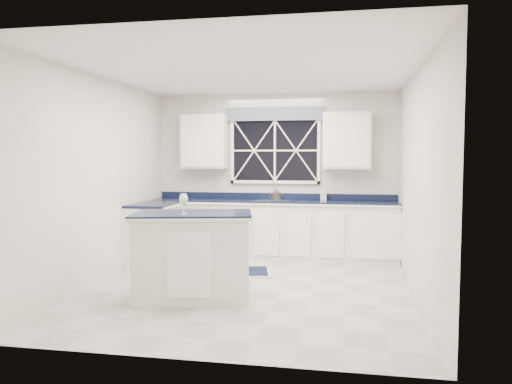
% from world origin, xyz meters
% --- Properties ---
extents(ground, '(4.50, 4.50, 0.00)m').
position_xyz_m(ground, '(0.00, 0.00, 0.00)').
color(ground, '#AFAFAA').
rests_on(ground, ground).
extents(back_wall, '(4.00, 0.10, 2.70)m').
position_xyz_m(back_wall, '(0.00, 2.25, 1.35)').
color(back_wall, silver).
rests_on(back_wall, ground).
extents(base_cabinets, '(3.99, 1.60, 0.90)m').
position_xyz_m(base_cabinets, '(-0.33, 1.78, 0.45)').
color(base_cabinets, white).
rests_on(base_cabinets, ground).
extents(countertop, '(3.98, 0.64, 0.04)m').
position_xyz_m(countertop, '(0.00, 1.95, 0.92)').
color(countertop, black).
rests_on(countertop, base_cabinets).
extents(dishwasher, '(0.60, 0.58, 0.82)m').
position_xyz_m(dishwasher, '(-1.10, 1.95, 0.41)').
color(dishwasher, black).
rests_on(dishwasher, ground).
extents(window, '(1.65, 0.09, 1.26)m').
position_xyz_m(window, '(0.00, 2.20, 1.83)').
color(window, black).
rests_on(window, ground).
extents(upper_cabinets, '(3.10, 0.34, 0.90)m').
position_xyz_m(upper_cabinets, '(0.00, 2.08, 1.90)').
color(upper_cabinets, white).
rests_on(upper_cabinets, ground).
extents(faucet, '(0.05, 0.20, 0.30)m').
position_xyz_m(faucet, '(0.00, 2.14, 1.10)').
color(faucet, silver).
rests_on(faucet, countertop).
extents(island, '(1.49, 1.08, 1.01)m').
position_xyz_m(island, '(-0.56, -0.54, 0.51)').
color(island, white).
rests_on(island, ground).
extents(rug, '(1.30, 0.94, 0.02)m').
position_xyz_m(rug, '(-0.43, 0.81, 0.01)').
color(rug, '#AFAFAA').
rests_on(rug, ground).
extents(kettle, '(0.24, 0.19, 0.17)m').
position_xyz_m(kettle, '(0.06, 1.95, 1.02)').
color(kettle, '#303032').
rests_on(kettle, countertop).
extents(wine_glass, '(0.10, 0.10, 0.23)m').
position_xyz_m(wine_glass, '(-0.60, -0.72, 1.17)').
color(wine_glass, white).
rests_on(wine_glass, island).
extents(soap_bottle, '(0.10, 0.10, 0.22)m').
position_xyz_m(soap_bottle, '(0.81, 2.11, 1.05)').
color(soap_bottle, silver).
rests_on(soap_bottle, countertop).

